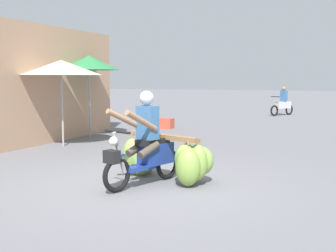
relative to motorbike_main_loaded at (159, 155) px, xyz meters
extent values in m
plane|color=slate|center=(-0.13, -0.49, -0.45)|extent=(120.00, 120.00, 0.00)
torus|color=black|center=(-0.27, -0.98, -0.17)|extent=(0.24, 0.56, 0.56)
torus|color=black|center=(0.08, 0.16, -0.17)|extent=(0.24, 0.56, 0.56)
cube|color=navy|center=(-0.12, -0.51, -0.13)|extent=(0.39, 0.61, 0.08)
cube|color=navy|center=(0.00, -0.12, 0.05)|extent=(0.46, 0.69, 0.36)
cube|color=black|center=(-0.03, -0.20, 0.27)|extent=(0.43, 0.65, 0.10)
cylinder|color=gray|center=(-0.25, -0.93, 0.17)|extent=(0.15, 0.29, 0.69)
cylinder|color=black|center=(-0.26, -0.97, 0.51)|extent=(0.55, 0.20, 0.04)
sphere|color=silver|center=(-0.29, -1.04, 0.37)|extent=(0.14, 0.14, 0.14)
cube|color=black|center=(-0.30, -1.08, 0.13)|extent=(0.28, 0.22, 0.20)
cube|color=navy|center=(-0.27, -0.98, 0.13)|extent=(0.18, 0.30, 0.04)
cube|color=olive|center=(0.04, 0.02, 0.33)|extent=(1.46, 0.54, 0.08)
cube|color=olive|center=(0.09, 0.19, 0.30)|extent=(1.31, 0.48, 0.06)
ellipsoid|color=#83A645|center=(0.64, -0.25, -0.10)|extent=(0.47, 0.43, 0.64)
cylinder|color=#998459|center=(0.64, -0.25, 0.27)|extent=(0.02, 0.02, 0.15)
ellipsoid|color=#8EB151|center=(-0.46, 0.19, -0.11)|extent=(0.49, 0.44, 0.64)
cylinder|color=#998459|center=(-0.46, 0.19, 0.25)|extent=(0.02, 0.02, 0.19)
ellipsoid|color=#84A847|center=(0.74, -0.09, -0.05)|extent=(0.37, 0.34, 0.61)
cylinder|color=#998459|center=(0.74, -0.09, 0.28)|extent=(0.02, 0.02, 0.12)
ellipsoid|color=#8DB04F|center=(-0.48, 0.47, -0.12)|extent=(0.48, 0.44, 0.61)
cylinder|color=#998459|center=(-0.48, 0.47, 0.25)|extent=(0.02, 0.02, 0.18)
ellipsoid|color=#83A746|center=(-0.60, 0.32, -0.07)|extent=(0.48, 0.44, 0.52)
cylinder|color=#998459|center=(-0.60, 0.32, 0.25)|extent=(0.02, 0.02, 0.18)
ellipsoid|color=#87AA49|center=(0.73, 0.10, -0.05)|extent=(0.52, 0.48, 0.49)
cylinder|color=#998459|center=(0.73, 0.10, 0.25)|extent=(0.02, 0.02, 0.18)
ellipsoid|color=#8BAF4E|center=(0.55, -0.12, 0.00)|extent=(0.49, 0.46, 0.52)
cylinder|color=#998459|center=(0.55, -0.12, 0.29)|extent=(0.02, 0.02, 0.12)
ellipsoid|color=#88AB4B|center=(-0.60, 0.13, -0.06)|extent=(0.52, 0.51, 0.61)
cylinder|color=#998459|center=(-0.60, 0.13, 0.28)|extent=(0.02, 0.02, 0.13)
cube|color=#386699|center=(-0.06, -0.32, 0.60)|extent=(0.39, 0.31, 0.56)
sphere|color=silver|center=(-0.07, -0.34, 1.01)|extent=(0.24, 0.24, 0.24)
cylinder|color=#9E7051|center=(0.02, -0.70, 0.67)|extent=(0.25, 0.72, 0.39)
cylinder|color=#9E7051|center=(-0.35, -0.58, 0.67)|extent=(0.35, 0.70, 0.39)
cylinder|color=#4C4238|center=(0.04, -0.47, 0.17)|extent=(0.25, 0.46, 0.27)
cylinder|color=#4C4238|center=(-0.23, -0.39, 0.17)|extent=(0.25, 0.46, 0.27)
torus|color=black|center=(-0.58, 14.16, -0.19)|extent=(0.33, 0.49, 0.52)
torus|color=black|center=(-0.04, 15.12, -0.19)|extent=(0.33, 0.49, 0.52)
cube|color=silver|center=(-0.26, 14.73, 0.05)|extent=(0.66, 0.90, 0.32)
cylinder|color=black|center=(-0.56, 14.21, 0.47)|extent=(0.45, 0.28, 0.04)
cube|color=#386699|center=(-0.25, 14.74, 0.50)|extent=(0.36, 0.32, 0.52)
sphere|color=#9E7051|center=(-0.26, 14.73, 0.85)|extent=(0.20, 0.20, 0.20)
cube|color=tan|center=(-6.13, 2.52, 1.16)|extent=(3.01, 6.83, 3.22)
cylinder|color=#99999E|center=(-3.97, 2.49, 0.54)|extent=(0.05, 0.05, 1.97)
cone|color=beige|center=(-3.97, 2.49, 1.62)|extent=(2.10, 2.10, 0.39)
cylinder|color=#99999E|center=(-4.32, 4.26, 0.62)|extent=(0.05, 0.05, 2.14)
cone|color=#2D8447|center=(-4.32, 4.26, 1.81)|extent=(1.81, 1.81, 0.43)
cube|color=#CC4C38|center=(-3.22, 7.36, -0.27)|extent=(0.56, 0.40, 0.36)
camera|label=1|loc=(3.17, -6.75, 1.33)|focal=46.44mm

